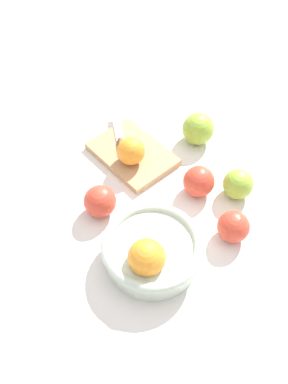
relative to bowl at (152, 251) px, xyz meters
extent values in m
plane|color=silver|center=(0.14, -0.13, -0.04)|extent=(2.40, 2.40, 0.00)
cylinder|color=beige|center=(0.00, 0.00, -0.01)|extent=(0.19, 0.19, 0.05)
torus|color=beige|center=(0.00, 0.00, 0.01)|extent=(0.20, 0.20, 0.02)
sphere|color=orange|center=(-0.02, 0.03, 0.03)|extent=(0.07, 0.07, 0.07)
cube|color=tan|center=(0.27, -0.13, -0.03)|extent=(0.22, 0.17, 0.02)
sphere|color=orange|center=(0.24, -0.11, 0.01)|extent=(0.07, 0.07, 0.07)
cube|color=silver|center=(0.36, -0.15, -0.02)|extent=(0.11, 0.06, 0.00)
cylinder|color=brown|center=(0.29, -0.11, -0.02)|extent=(0.05, 0.03, 0.01)
sphere|color=#D6422D|center=(-0.05, -0.18, -0.01)|extent=(0.07, 0.07, 0.07)
sphere|color=#D6422D|center=(0.09, -0.19, 0.00)|extent=(0.07, 0.07, 0.07)
sphere|color=#D6422D|center=(0.17, 0.02, 0.00)|extent=(0.07, 0.07, 0.07)
sphere|color=#8EB738|center=(0.22, -0.30, 0.00)|extent=(0.08, 0.08, 0.08)
sphere|color=#8EB738|center=(0.03, -0.26, 0.00)|extent=(0.07, 0.07, 0.07)
camera|label=1|loc=(-0.33, 0.25, 0.72)|focal=38.87mm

